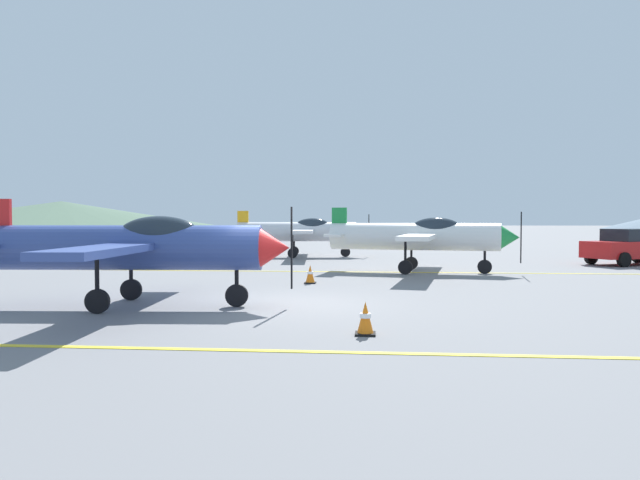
{
  "coord_description": "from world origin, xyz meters",
  "views": [
    {
      "loc": [
        2.12,
        -13.66,
        2.02
      ],
      "look_at": [
        -0.02,
        10.0,
        1.2
      ],
      "focal_mm": 32.63,
      "sensor_mm": 36.0,
      "label": 1
    }
  ],
  "objects_px": {
    "traffic_cone_side": "(310,274)",
    "airplane_far": "(302,231)",
    "car_sedan": "(632,246)",
    "airplane_near": "(135,246)",
    "airplane_mid": "(421,236)",
    "traffic_cone_front": "(365,319)"
  },
  "relations": [
    {
      "from": "car_sedan",
      "to": "traffic_cone_side",
      "type": "distance_m",
      "value": 16.36
    },
    {
      "from": "airplane_mid",
      "to": "traffic_cone_front",
      "type": "height_order",
      "value": "airplane_mid"
    },
    {
      "from": "airplane_mid",
      "to": "car_sedan",
      "type": "height_order",
      "value": "airplane_mid"
    },
    {
      "from": "airplane_near",
      "to": "airplane_mid",
      "type": "relative_size",
      "value": 1.0
    },
    {
      "from": "traffic_cone_front",
      "to": "airplane_near",
      "type": "bearing_deg",
      "value": 151.82
    },
    {
      "from": "airplane_near",
      "to": "traffic_cone_front",
      "type": "relative_size",
      "value": 14.24
    },
    {
      "from": "traffic_cone_front",
      "to": "airplane_mid",
      "type": "bearing_deg",
      "value": 80.95
    },
    {
      "from": "airplane_mid",
      "to": "traffic_cone_side",
      "type": "bearing_deg",
      "value": -131.82
    },
    {
      "from": "traffic_cone_front",
      "to": "airplane_far",
      "type": "bearing_deg",
      "value": 99.89
    },
    {
      "from": "airplane_near",
      "to": "airplane_mid",
      "type": "distance_m",
      "value": 12.06
    },
    {
      "from": "airplane_far",
      "to": "traffic_cone_side",
      "type": "distance_m",
      "value": 13.36
    },
    {
      "from": "airplane_mid",
      "to": "airplane_far",
      "type": "relative_size",
      "value": 1.0
    },
    {
      "from": "airplane_mid",
      "to": "traffic_cone_side",
      "type": "relative_size",
      "value": 14.25
    },
    {
      "from": "airplane_near",
      "to": "airplane_far",
      "type": "bearing_deg",
      "value": 84.8
    },
    {
      "from": "airplane_far",
      "to": "traffic_cone_front",
      "type": "relative_size",
      "value": 14.26
    },
    {
      "from": "airplane_near",
      "to": "car_sedan",
      "type": "bearing_deg",
      "value": 39.67
    },
    {
      "from": "car_sedan",
      "to": "traffic_cone_front",
      "type": "height_order",
      "value": "car_sedan"
    },
    {
      "from": "airplane_mid",
      "to": "airplane_far",
      "type": "height_order",
      "value": "same"
    },
    {
      "from": "airplane_mid",
      "to": "traffic_cone_front",
      "type": "xyz_separation_m",
      "value": [
        -1.98,
        -12.43,
        -1.13
      ]
    },
    {
      "from": "traffic_cone_side",
      "to": "airplane_far",
      "type": "bearing_deg",
      "value": 98.06
    },
    {
      "from": "traffic_cone_front",
      "to": "traffic_cone_side",
      "type": "distance_m",
      "value": 8.36
    },
    {
      "from": "traffic_cone_front",
      "to": "traffic_cone_side",
      "type": "relative_size",
      "value": 1.0
    }
  ]
}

